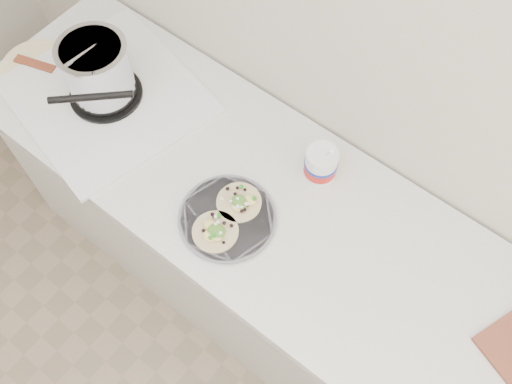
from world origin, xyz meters
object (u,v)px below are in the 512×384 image
Objects in this scene: stove at (101,79)px; tub at (322,163)px; taco_plate at (227,217)px; bacon_plate at (36,66)px.

tub is at bearing 27.52° from stove.
taco_plate is (0.61, -0.10, -0.08)m from stove.
stove reaches higher than taco_plate.
tub reaches higher than bacon_plate.
stove reaches higher than tub.
bacon_plate is (-0.29, -0.06, -0.09)m from stove.
tub reaches higher than taco_plate.
bacon_plate is (-1.03, -0.25, -0.06)m from tub.
taco_plate is at bearing -2.75° from bacon_plate.
tub is at bearing 66.71° from taco_plate.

